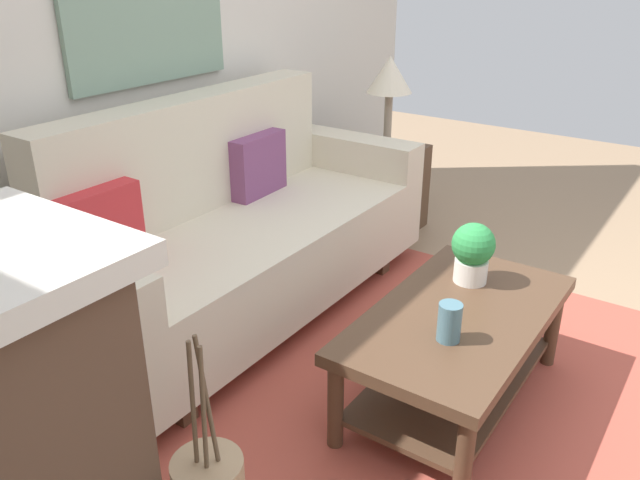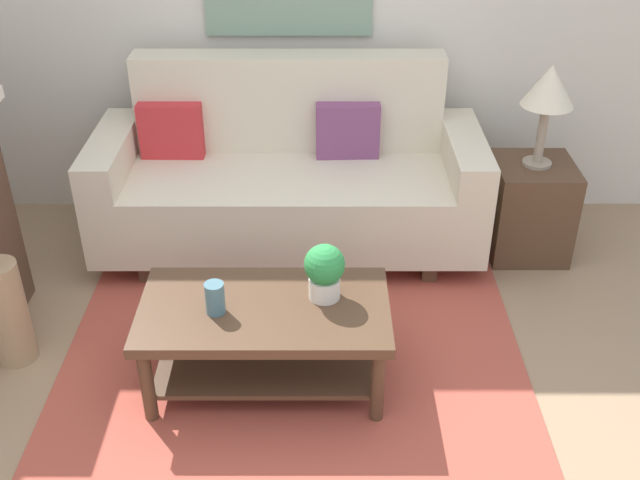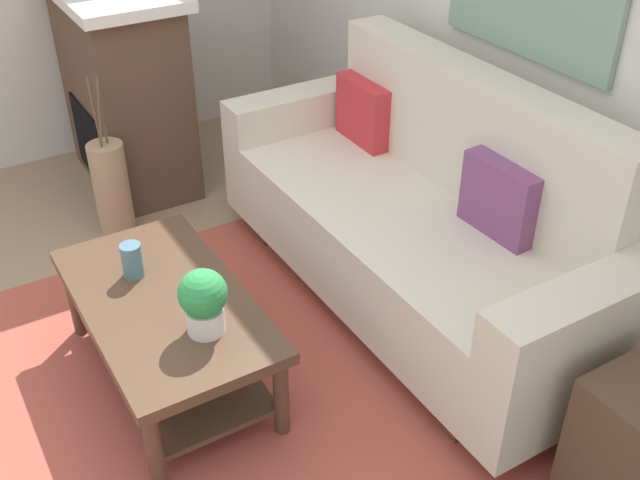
# 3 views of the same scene
# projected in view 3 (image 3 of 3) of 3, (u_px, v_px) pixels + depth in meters

# --- Properties ---
(ground_plane) EXTENTS (8.87, 8.87, 0.00)m
(ground_plane) POSITION_uv_depth(u_px,v_px,m) (93.00, 433.00, 2.92)
(ground_plane) COLOR #9E7F60
(wall_back) EXTENTS (4.87, 0.10, 2.70)m
(wall_back) POSITION_uv_depth(u_px,v_px,m) (551.00, 1.00, 3.09)
(wall_back) COLOR silver
(wall_back) RESTS_ON ground_plane
(area_rug) EXTENTS (2.21, 2.07, 0.01)m
(area_rug) POSITION_uv_depth(u_px,v_px,m) (211.00, 385.00, 3.13)
(area_rug) COLOR #B24C3D
(area_rug) RESTS_ON ground_plane
(couch) EXTENTS (2.16, 0.84, 1.08)m
(couch) POSITION_uv_depth(u_px,v_px,m) (422.00, 221.00, 3.40)
(couch) COLOR beige
(couch) RESTS_ON ground_plane
(throw_pillow_crimson) EXTENTS (0.36, 0.13, 0.32)m
(throw_pillow_crimson) POSITION_uv_depth(u_px,v_px,m) (364.00, 111.00, 3.80)
(throw_pillow_crimson) COLOR red
(throw_pillow_crimson) RESTS_ON couch
(throw_pillow_plum) EXTENTS (0.36, 0.13, 0.32)m
(throw_pillow_plum) POSITION_uv_depth(u_px,v_px,m) (501.00, 198.00, 3.08)
(throw_pillow_plum) COLOR #7A4270
(throw_pillow_plum) RESTS_ON couch
(coffee_table) EXTENTS (1.10, 0.60, 0.43)m
(coffee_table) POSITION_uv_depth(u_px,v_px,m) (166.00, 321.00, 3.00)
(coffee_table) COLOR #513826
(coffee_table) RESTS_ON ground_plane
(tabletop_vase) EXTENTS (0.09, 0.09, 0.15)m
(tabletop_vase) POSITION_uv_depth(u_px,v_px,m) (132.00, 260.00, 3.02)
(tabletop_vase) COLOR slate
(tabletop_vase) RESTS_ON coffee_table
(potted_plant_tabletop) EXTENTS (0.18, 0.18, 0.26)m
(potted_plant_tabletop) POSITION_uv_depth(u_px,v_px,m) (203.00, 300.00, 2.69)
(potted_plant_tabletop) COLOR white
(potted_plant_tabletop) RESTS_ON coffee_table
(fireplace) EXTENTS (1.02, 0.58, 1.16)m
(fireplace) POSITION_uv_depth(u_px,v_px,m) (124.00, 87.00, 4.31)
(fireplace) COLOR brown
(fireplace) RESTS_ON ground_plane
(floor_vase) EXTENTS (0.19, 0.19, 0.53)m
(floor_vase) POSITION_uv_depth(u_px,v_px,m) (112.00, 190.00, 3.96)
(floor_vase) COLOR tan
(floor_vase) RESTS_ON ground_plane
(floor_vase_branch_a) EXTENTS (0.02, 0.05, 0.36)m
(floor_vase_branch_a) POSITION_uv_depth(u_px,v_px,m) (99.00, 113.00, 3.70)
(floor_vase_branch_a) COLOR brown
(floor_vase_branch_a) RESTS_ON floor_vase
(floor_vase_branch_b) EXTENTS (0.02, 0.02, 0.36)m
(floor_vase_branch_b) POSITION_uv_depth(u_px,v_px,m) (101.00, 110.00, 3.73)
(floor_vase_branch_b) COLOR brown
(floor_vase_branch_b) RESTS_ON floor_vase
(floor_vase_branch_c) EXTENTS (0.01, 0.02, 0.36)m
(floor_vase_branch_c) POSITION_uv_depth(u_px,v_px,m) (94.00, 112.00, 3.71)
(floor_vase_branch_c) COLOR brown
(floor_vase_branch_c) RESTS_ON floor_vase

